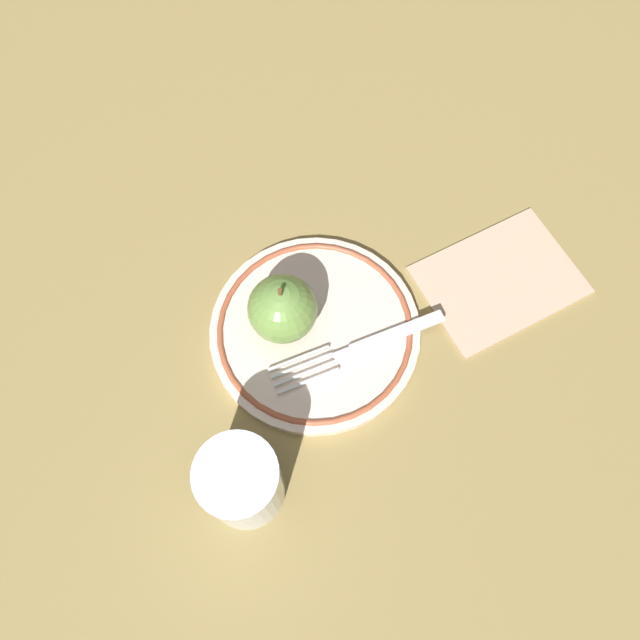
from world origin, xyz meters
name	(u,v)px	position (x,y,z in m)	size (l,w,h in m)	color
ground_plane	(315,323)	(0.00, 0.00, 0.00)	(2.00, 2.00, 0.00)	olive
plate	(320,331)	(-0.01, 0.00, 0.01)	(0.20, 0.20, 0.01)	beige
apple_red_whole	(283,309)	(-0.01, 0.03, 0.05)	(0.06, 0.06, 0.07)	olive
fork	(364,346)	(-0.03, -0.05, 0.01)	(0.09, 0.17, 0.00)	silver
drinking_glass	(242,483)	(-0.16, 0.06, 0.05)	(0.07, 0.07, 0.09)	silver
napkin_folded	(500,279)	(0.05, -0.19, 0.00)	(0.11, 0.15, 0.01)	tan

